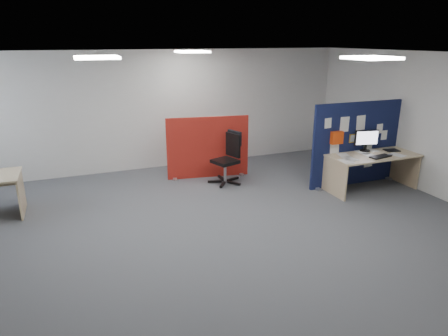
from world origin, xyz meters
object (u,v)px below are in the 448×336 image
object	(u,v)px
navy_divider	(356,144)
red_divider	(208,148)
monitor_main	(366,140)
office_chair	(229,154)
main_desk	(371,162)

from	to	relation	value
navy_divider	red_divider	size ratio (longest dim) A/B	1.18
navy_divider	monitor_main	bearing A→B (deg)	-39.87
navy_divider	office_chair	xyz separation A→B (m)	(-2.39, 1.03, -0.25)
monitor_main	navy_divider	bearing A→B (deg)	152.02
monitor_main	office_chair	bearing A→B (deg)	167.39
navy_divider	red_divider	xyz separation A→B (m)	(-2.69, 1.51, -0.20)
monitor_main	red_divider	distance (m)	3.29
monitor_main	red_divider	size ratio (longest dim) A/B	0.28
red_divider	office_chair	size ratio (longest dim) A/B	1.65
navy_divider	main_desk	size ratio (longest dim) A/B	1.15
main_desk	red_divider	xyz separation A→B (m)	(-2.81, 1.87, 0.10)
monitor_main	office_chair	world-z (taller)	monitor_main
main_desk	office_chair	size ratio (longest dim) A/B	1.69
main_desk	monitor_main	distance (m)	0.47
navy_divider	main_desk	bearing A→B (deg)	-71.87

